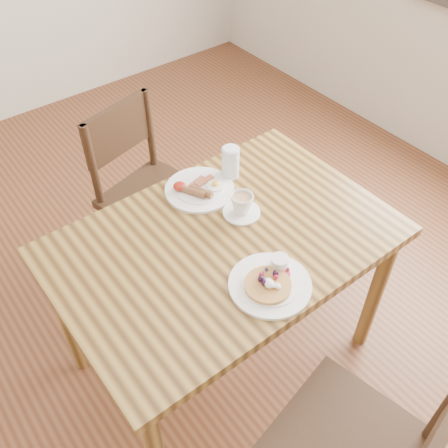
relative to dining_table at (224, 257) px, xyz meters
The scene contains 7 objects.
ground 0.65m from the dining_table, ahead, with size 5.00×5.00×0.00m, color #502A17.
dining_table is the anchor object (origin of this frame).
chair_far 0.70m from the dining_table, 84.73° to the left, with size 0.51×0.51×0.88m.
pancake_plate 0.28m from the dining_table, 92.16° to the right, with size 0.27×0.27×0.06m.
breakfast_plate 0.29m from the dining_table, 73.46° to the left, with size 0.27×0.27×0.04m.
teacup_saucer 0.20m from the dining_table, 25.44° to the left, with size 0.14×0.14×0.09m.
water_glass 0.39m from the dining_table, 48.00° to the left, with size 0.07×0.07×0.13m, color silver.
Camera 1 is at (-0.74, -0.96, 2.03)m, focal length 40.00 mm.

